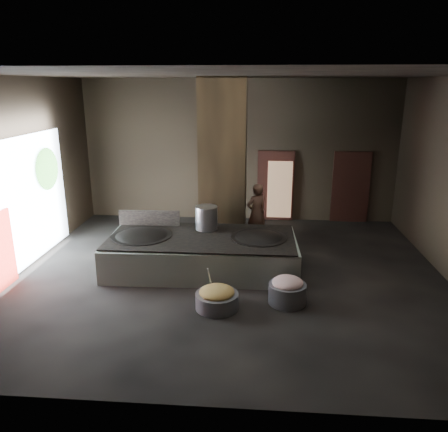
# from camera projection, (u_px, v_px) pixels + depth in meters

# --- Properties ---
(floor) EXTENTS (10.00, 9.00, 0.10)m
(floor) POSITION_uv_depth(u_px,v_px,m) (229.00, 275.00, 10.38)
(floor) COLOR black
(floor) RESTS_ON ground
(ceiling) EXTENTS (10.00, 9.00, 0.10)m
(ceiling) POSITION_uv_depth(u_px,v_px,m) (230.00, 72.00, 9.05)
(ceiling) COLOR black
(ceiling) RESTS_ON back_wall
(back_wall) EXTENTS (10.00, 0.10, 4.50)m
(back_wall) POSITION_uv_depth(u_px,v_px,m) (239.00, 151.00, 14.06)
(back_wall) COLOR black
(back_wall) RESTS_ON ground
(front_wall) EXTENTS (10.00, 0.10, 4.50)m
(front_wall) POSITION_uv_depth(u_px,v_px,m) (205.00, 258.00, 5.37)
(front_wall) COLOR black
(front_wall) RESTS_ON ground
(left_wall) EXTENTS (0.10, 9.00, 4.50)m
(left_wall) POSITION_uv_depth(u_px,v_px,m) (12.00, 177.00, 10.10)
(left_wall) COLOR black
(left_wall) RESTS_ON ground
(pillar) EXTENTS (1.20, 1.20, 4.50)m
(pillar) POSITION_uv_depth(u_px,v_px,m) (223.00, 165.00, 11.55)
(pillar) COLOR black
(pillar) RESTS_ON ground
(hearth_platform) EXTENTS (4.54, 2.26, 0.78)m
(hearth_platform) POSITION_uv_depth(u_px,v_px,m) (202.00, 254.00, 10.52)
(hearth_platform) COLOR silver
(hearth_platform) RESTS_ON ground
(platform_cap) EXTENTS (4.39, 2.11, 0.03)m
(platform_cap) POSITION_uv_depth(u_px,v_px,m) (202.00, 237.00, 10.40)
(platform_cap) COLOR black
(platform_cap) RESTS_ON hearth_platform
(wok_left) EXTENTS (1.41, 1.41, 0.39)m
(wok_left) POSITION_uv_depth(u_px,v_px,m) (142.00, 239.00, 10.48)
(wok_left) COLOR black
(wok_left) RESTS_ON hearth_platform
(wok_left_rim) EXTENTS (1.44, 1.44, 0.05)m
(wok_left_rim) POSITION_uv_depth(u_px,v_px,m) (142.00, 236.00, 10.46)
(wok_left_rim) COLOR black
(wok_left_rim) RESTS_ON hearth_platform
(wok_right) EXTENTS (1.32, 1.32, 0.37)m
(wok_right) POSITION_uv_depth(u_px,v_px,m) (258.00, 240.00, 10.36)
(wok_right) COLOR black
(wok_right) RESTS_ON hearth_platform
(wok_right_rim) EXTENTS (1.35, 1.35, 0.05)m
(wok_right_rim) POSITION_uv_depth(u_px,v_px,m) (259.00, 238.00, 10.34)
(wok_right_rim) COLOR black
(wok_right_rim) RESTS_ON hearth_platform
(stock_pot) EXTENTS (0.55, 0.55, 0.59)m
(stock_pot) POSITION_uv_depth(u_px,v_px,m) (206.00, 218.00, 10.83)
(stock_pot) COLOR #AEB0B6
(stock_pot) RESTS_ON hearth_platform
(splash_guard) EXTENTS (1.56, 0.10, 0.39)m
(splash_guard) POSITION_uv_depth(u_px,v_px,m) (149.00, 218.00, 11.16)
(splash_guard) COLOR black
(splash_guard) RESTS_ON hearth_platform
(cook) EXTENTS (0.73, 0.67, 1.69)m
(cook) POSITION_uv_depth(u_px,v_px,m) (256.00, 213.00, 12.23)
(cook) COLOR brown
(cook) RESTS_ON ground
(veg_basin) EXTENTS (1.05, 1.05, 0.32)m
(veg_basin) POSITION_uv_depth(u_px,v_px,m) (217.00, 301.00, 8.72)
(veg_basin) COLOR slate
(veg_basin) RESTS_ON ground
(veg_fill) EXTENTS (0.71, 0.71, 0.22)m
(veg_fill) POSITION_uv_depth(u_px,v_px,m) (217.00, 292.00, 8.66)
(veg_fill) COLOR #8C9849
(veg_fill) RESTS_ON veg_basin
(ladle) EXTENTS (0.09, 0.34, 0.61)m
(ladle) POSITION_uv_depth(u_px,v_px,m) (210.00, 279.00, 8.76)
(ladle) COLOR #AEB0B6
(ladle) RESTS_ON veg_basin
(meat_basin) EXTENTS (1.00, 1.00, 0.42)m
(meat_basin) POSITION_uv_depth(u_px,v_px,m) (287.00, 293.00, 8.91)
(meat_basin) COLOR slate
(meat_basin) RESTS_ON ground
(meat_fill) EXTENTS (0.64, 0.64, 0.24)m
(meat_fill) POSITION_uv_depth(u_px,v_px,m) (288.00, 283.00, 8.84)
(meat_fill) COLOR tan
(meat_fill) RESTS_ON meat_basin
(doorway_near) EXTENTS (1.18, 0.08, 2.38)m
(doorway_near) POSITION_uv_depth(u_px,v_px,m) (275.00, 187.00, 14.20)
(doorway_near) COLOR black
(doorway_near) RESTS_ON ground
(doorway_near_glow) EXTENTS (0.78, 0.04, 1.86)m
(doorway_near_glow) POSITION_uv_depth(u_px,v_px,m) (280.00, 190.00, 14.08)
(doorway_near_glow) COLOR #8C6647
(doorway_near_glow) RESTS_ON ground
(doorway_far) EXTENTS (1.18, 0.08, 2.38)m
(doorway_far) POSITION_uv_depth(u_px,v_px,m) (350.00, 189.00, 14.02)
(doorway_far) COLOR black
(doorway_far) RESTS_ON ground
(doorway_far_glow) EXTENTS (0.78, 0.04, 1.85)m
(doorway_far_glow) POSITION_uv_depth(u_px,v_px,m) (353.00, 189.00, 14.17)
(doorway_far_glow) COLOR #8C6647
(doorway_far_glow) RESTS_ON ground
(left_opening) EXTENTS (0.04, 4.20, 3.10)m
(left_opening) POSITION_uv_depth(u_px,v_px,m) (25.00, 202.00, 10.47)
(left_opening) COLOR white
(left_opening) RESTS_ON ground
(pavilion_sliver) EXTENTS (0.05, 0.90, 1.70)m
(pavilion_sliver) POSITION_uv_depth(u_px,v_px,m) (1.00, 251.00, 9.44)
(pavilion_sliver) COLOR maroon
(pavilion_sliver) RESTS_ON ground
(tree_silhouette) EXTENTS (0.28, 1.10, 1.10)m
(tree_silhouette) POSITION_uv_depth(u_px,v_px,m) (47.00, 169.00, 11.34)
(tree_silhouette) COLOR #194714
(tree_silhouette) RESTS_ON left_opening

